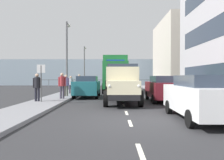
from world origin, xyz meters
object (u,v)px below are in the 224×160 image
(car_teal_oppositeside_0, at_px, (87,86))
(lamp_post_promenade, at_px, (67,51))
(lamp_post_far, at_px, (84,63))
(pedestrian_couple_b, at_px, (66,83))
(car_white_kerbside_near, at_px, (199,97))
(pedestrian_with_bag, at_px, (71,83))
(pedestrian_near_railing, at_px, (62,83))
(pedestrian_in_dark_coat, at_px, (79,82))
(pedestrian_by_lamp, at_px, (37,85))
(lorry_cargo_green, at_px, (115,73))
(street_sign, at_px, (41,76))
(truck_vintage_cream, at_px, (122,85))
(car_maroon_kerbside_1, at_px, (163,88))

(car_teal_oppositeside_0, distance_m, lamp_post_promenade, 3.99)
(car_teal_oppositeside_0, relative_size, lamp_post_far, 0.67)
(pedestrian_couple_b, bearing_deg, car_white_kerbside_near, 128.65)
(car_white_kerbside_near, height_order, pedestrian_with_bag, pedestrian_with_bag)
(pedestrian_near_railing, relative_size, pedestrian_in_dark_coat, 1.02)
(car_white_kerbside_near, bearing_deg, pedestrian_by_lamp, -32.50)
(pedestrian_near_railing, bearing_deg, pedestrian_couple_b, -85.51)
(car_white_kerbside_near, distance_m, pedestrian_with_bag, 13.68)
(lamp_post_promenade, distance_m, lamp_post_far, 12.00)
(pedestrian_with_bag, bearing_deg, lorry_cargo_green, -135.63)
(pedestrian_by_lamp, relative_size, street_sign, 0.76)
(car_teal_oppositeside_0, xyz_separation_m, lamp_post_promenade, (1.96, -1.69, 3.03))
(lamp_post_far, bearing_deg, car_white_kerbside_near, 107.96)
(lamp_post_promenade, xyz_separation_m, lamp_post_far, (0.05, -12.00, -0.27))
(truck_vintage_cream, distance_m, car_teal_oppositeside_0, 5.03)
(pedestrian_couple_b, relative_size, pedestrian_with_bag, 1.06)
(lorry_cargo_green, bearing_deg, car_maroon_kerbside_1, 108.54)
(car_white_kerbside_near, relative_size, pedestrian_in_dark_coat, 2.56)
(street_sign, bearing_deg, pedestrian_by_lamp, -40.28)
(car_white_kerbside_near, relative_size, lamp_post_promenade, 0.71)
(lorry_cargo_green, height_order, pedestrian_near_railing, lorry_cargo_green)
(lorry_cargo_green, bearing_deg, pedestrian_with_bag, 44.37)
(car_maroon_kerbside_1, height_order, pedestrian_with_bag, pedestrian_with_bag)
(truck_vintage_cream, bearing_deg, pedestrian_couple_b, -41.80)
(pedestrian_by_lamp, xyz_separation_m, pedestrian_with_bag, (-0.82, -6.50, -0.09))
(car_teal_oppositeside_0, height_order, lamp_post_far, lamp_post_far)
(lorry_cargo_green, relative_size, car_maroon_kerbside_1, 1.93)
(truck_vintage_cream, distance_m, lamp_post_promenade, 8.02)
(car_teal_oppositeside_0, xyz_separation_m, pedestrian_with_bag, (1.78, -2.36, 0.18))
(car_teal_oppositeside_0, distance_m, pedestrian_with_bag, 2.97)
(lorry_cargo_green, relative_size, car_white_kerbside_near, 1.82)
(lorry_cargo_green, bearing_deg, pedestrian_by_lamp, 64.94)
(street_sign, bearing_deg, truck_vintage_cream, -178.13)
(lorry_cargo_green, xyz_separation_m, lamp_post_promenade, (4.26, 4.67, 1.85))
(car_maroon_kerbside_1, xyz_separation_m, pedestrian_with_bag, (7.21, -5.33, 0.18))
(truck_vintage_cream, xyz_separation_m, pedestrian_with_bag, (4.43, -6.63, -0.10))
(car_white_kerbside_near, relative_size, lamp_post_far, 0.77)
(car_maroon_kerbside_1, relative_size, car_teal_oppositeside_0, 1.09)
(car_white_kerbside_near, bearing_deg, pedestrian_near_railing, -44.60)
(pedestrian_by_lamp, height_order, pedestrian_couple_b, pedestrian_by_lamp)
(pedestrian_by_lamp, bearing_deg, lamp_post_far, -91.93)
(street_sign, bearing_deg, pedestrian_with_bag, -94.05)
(car_white_kerbside_near, relative_size, car_teal_oppositeside_0, 1.15)
(truck_vintage_cream, xyz_separation_m, street_sign, (4.92, 0.16, 0.50))
(lorry_cargo_green, bearing_deg, car_white_kerbside_near, 101.33)
(lorry_cargo_green, distance_m, lamp_post_promenade, 6.59)
(pedestrian_by_lamp, xyz_separation_m, pedestrian_near_railing, (-1.16, -1.66, 0.05))
(truck_vintage_cream, height_order, pedestrian_couple_b, truck_vintage_cream)
(truck_vintage_cream, height_order, lamp_post_promenade, lamp_post_promenade)
(street_sign, bearing_deg, lamp_post_promenade, -92.84)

